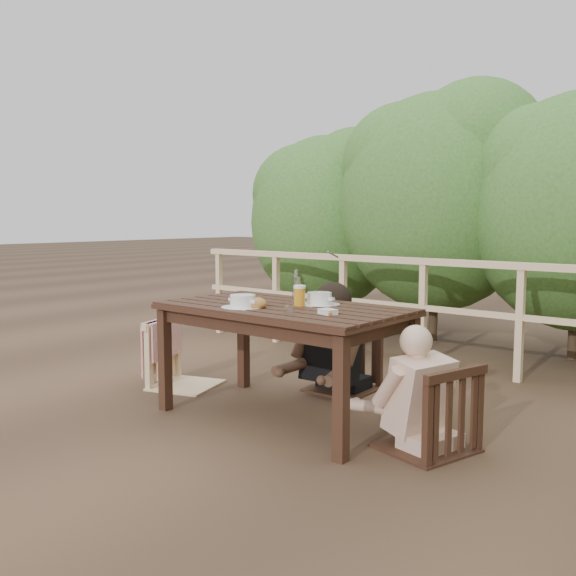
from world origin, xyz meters
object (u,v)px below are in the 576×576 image
Objects in this scene: diner_right at (433,350)px; butter_tub at (328,313)px; chair_left at (185,325)px; soup_far at (319,299)px; bottle at (296,288)px; bread_roll at (257,304)px; soup_near at (243,302)px; beer_glass at (300,297)px; woman at (345,307)px; chair_far at (343,328)px; tumbler at (290,311)px; chair_right at (427,367)px; table at (283,363)px.

butter_tub is at bearing 124.51° from diner_right.
butter_tub is at bearing -117.33° from chair_left.
soup_far is 0.18m from bottle.
bread_roll is at bearing -105.80° from bottle.
soup_near is 1.14× the size of bottle.
bottle is (-0.08, 0.07, 0.05)m from beer_glass.
diner_right reaches higher than bread_roll.
woman reaches higher than soup_far.
chair_far is 1.17m from butter_tub.
soup_far is 2.03× the size of bread_roll.
diner_right reaches higher than tumbler.
chair_far is 0.88m from beer_glass.
beer_glass reaches higher than butter_tub.
soup_far is at bearing 148.80° from butter_tub.
soup_near is (-0.07, -1.09, 0.15)m from woman.
chair_left is 2.23m from diner_right.
chair_right is 3.46× the size of soup_near.
diner_right is at bearing 13.13° from bread_roll.
table is 1.65× the size of chair_far.
woman is 11.82× the size of butter_tub.
bread_roll is (-1.11, -0.27, 0.31)m from chair_right.
bottle reaches higher than table.
woman is 4.63× the size of soup_near.
soup_far is (0.30, 0.45, -0.00)m from soup_near.
woman is at bearing 86.34° from soup_near.
beer_glass reaches higher than bread_roll.
bread_roll is at bearing -124.14° from chair_left.
beer_glass is at bearing 26.72° from table.
diner_right is 4.79× the size of bottle.
beer_glass is 2.24× the size of tumbler.
chair_left is 14.68× the size of tumbler.
bread_roll is at bearing -125.20° from beer_glass.
woman is 8.63× the size of beer_glass.
woman reaches higher than table.
beer_glass is (-0.98, -0.03, 0.24)m from diner_right.
beer_glass is (-0.04, -0.17, 0.03)m from soup_far.
soup_far is (-0.90, 0.14, 0.32)m from chair_right.
bread_roll is (-1.14, -0.27, 0.20)m from diner_right.
soup_far reaches higher than bread_roll.
diner_right is 10.68× the size of butter_tub.
woman is 0.70m from soup_far.
chair_far is 1.40m from diner_right.
chair_far is at bearing 110.48° from soup_far.
soup_near is (-0.16, -0.23, 0.43)m from table.
chair_right is 0.75× the size of woman.
bread_roll is (0.02, -1.03, 0.31)m from chair_far.
diner_right is at bearing 4.25° from table.
chair_right is 0.83× the size of diner_right.
table is 6.57× the size of bottle.
beer_glass is (0.19, -0.79, 0.34)m from chair_far.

